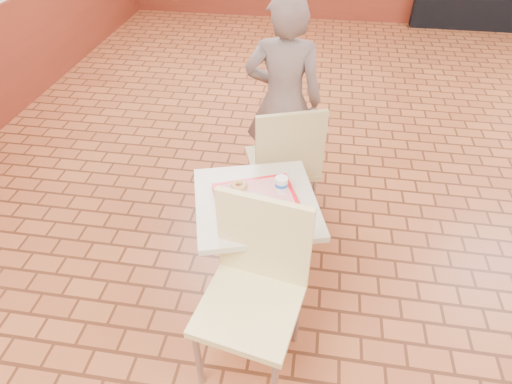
# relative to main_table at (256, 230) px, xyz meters

# --- Properties ---
(wainscot_band) EXTENTS (8.00, 10.00, 1.00)m
(wainscot_band) POSITION_rel_main_table_xyz_m (1.17, 0.31, 0.03)
(wainscot_band) COLOR #612112
(wainscot_band) RESTS_ON ground
(main_table) EXTENTS (0.66, 0.66, 0.70)m
(main_table) POSITION_rel_main_table_xyz_m (0.00, 0.00, 0.00)
(main_table) COLOR #C0BA9B
(main_table) RESTS_ON ground
(chair_main_front) EXTENTS (0.55, 0.55, 1.02)m
(chair_main_front) POSITION_rel_main_table_xyz_m (0.07, -0.46, 0.10)
(chair_main_front) COLOR #E9DA8C
(chair_main_front) RESTS_ON ground
(chair_main_back) EXTENTS (0.57, 0.57, 0.97)m
(chair_main_back) POSITION_rel_main_table_xyz_m (0.10, 0.62, 0.07)
(chair_main_back) COLOR tan
(chair_main_back) RESTS_ON ground
(customer) EXTENTS (0.57, 0.39, 1.53)m
(customer) POSITION_rel_main_table_xyz_m (0.04, 1.02, 0.29)
(customer) COLOR #675650
(customer) RESTS_ON ground
(serving_tray) EXTENTS (0.44, 0.34, 0.03)m
(serving_tray) POSITION_rel_main_table_xyz_m (-0.00, -0.00, 0.24)
(serving_tray) COLOR red
(serving_tray) RESTS_ON main_table
(ring_donut) EXTENTS (0.11, 0.11, 0.03)m
(ring_donut) POSITION_rel_main_table_xyz_m (-0.11, 0.06, 0.27)
(ring_donut) COLOR #BE8F45
(ring_donut) RESTS_ON serving_tray
(long_john_donut) EXTENTS (0.16, 0.11, 0.05)m
(long_john_donut) POSITION_rel_main_table_xyz_m (0.04, -0.06, 0.28)
(long_john_donut) COLOR #C8703A
(long_john_donut) RESTS_ON serving_tray
(paper_cup) EXTENTS (0.07, 0.07, 0.09)m
(paper_cup) POSITION_rel_main_table_xyz_m (0.13, 0.07, 0.30)
(paper_cup) COLOR silver
(paper_cup) RESTS_ON serving_tray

